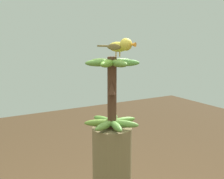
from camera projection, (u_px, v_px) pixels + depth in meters
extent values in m
cylinder|color=#4C2D1E|center=(112.00, 93.00, 1.40)|extent=(0.04, 0.04, 0.35)
ellipsoid|color=#5C8F3C|center=(114.00, 119.00, 1.49)|extent=(0.14, 0.12, 0.03)
ellipsoid|color=#5E9839|center=(104.00, 120.00, 1.47)|extent=(0.15, 0.07, 0.03)
ellipsoid|color=olive|center=(100.00, 123.00, 1.43)|extent=(0.10, 0.15, 0.03)
ellipsoid|color=olive|center=(105.00, 126.00, 1.38)|extent=(0.10, 0.15, 0.03)
ellipsoid|color=#5D8D3C|center=(116.00, 126.00, 1.37)|extent=(0.15, 0.07, 0.03)
ellipsoid|color=#689841|center=(124.00, 124.00, 1.41)|extent=(0.14, 0.12, 0.03)
ellipsoid|color=#5D9335|center=(122.00, 121.00, 1.46)|extent=(0.04, 0.15, 0.03)
ellipsoid|color=olive|center=(103.00, 62.00, 1.41)|extent=(0.15, 0.10, 0.03)
ellipsoid|color=#60903B|center=(101.00, 63.00, 1.36)|extent=(0.07, 0.15, 0.03)
ellipsoid|color=#689B33|center=(108.00, 64.00, 1.33)|extent=(0.12, 0.14, 0.03)
ellipsoid|color=olive|center=(118.00, 63.00, 1.33)|extent=(0.15, 0.03, 0.03)
ellipsoid|color=#5F9D47|center=(124.00, 63.00, 1.37)|extent=(0.12, 0.14, 0.03)
ellipsoid|color=#659646|center=(120.00, 62.00, 1.42)|extent=(0.07, 0.15, 0.03)
ellipsoid|color=#659741|center=(111.00, 62.00, 1.43)|extent=(0.15, 0.10, 0.03)
cone|color=#4C2D1E|center=(112.00, 88.00, 1.37)|extent=(0.04, 0.04, 0.06)
cylinder|color=#C68933|center=(116.00, 55.00, 1.35)|extent=(0.00, 0.01, 0.02)
cylinder|color=#C68933|center=(120.00, 54.00, 1.37)|extent=(0.00, 0.01, 0.02)
ellipsoid|color=gold|center=(118.00, 47.00, 1.36)|extent=(0.11, 0.09, 0.05)
ellipsoid|color=brown|center=(114.00, 47.00, 1.34)|extent=(0.07, 0.04, 0.03)
ellipsoid|color=brown|center=(120.00, 47.00, 1.38)|extent=(0.07, 0.04, 0.03)
cube|color=brown|center=(104.00, 46.00, 1.40)|extent=(0.07, 0.05, 0.01)
sphere|color=gold|center=(126.00, 44.00, 1.33)|extent=(0.06, 0.06, 0.06)
sphere|color=black|center=(130.00, 43.00, 1.34)|extent=(0.01, 0.01, 0.01)
cone|color=orange|center=(133.00, 45.00, 1.31)|extent=(0.03, 0.03, 0.02)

